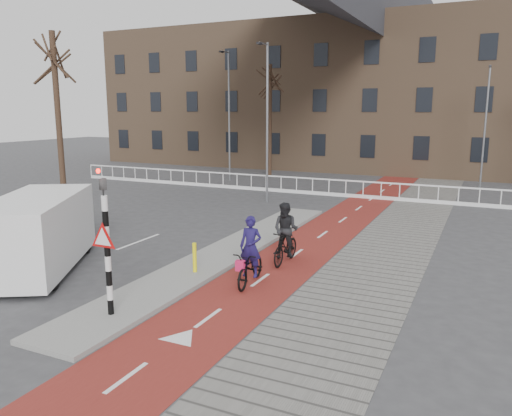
% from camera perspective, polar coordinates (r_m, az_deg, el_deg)
% --- Properties ---
extents(ground, '(120.00, 120.00, 0.00)m').
position_cam_1_polar(ground, '(13.86, -8.78, -9.78)').
color(ground, '#38383A').
rests_on(ground, ground).
extents(bike_lane, '(2.50, 60.00, 0.01)m').
position_cam_1_polar(bike_lane, '(22.05, 9.20, -1.86)').
color(bike_lane, maroon).
rests_on(bike_lane, ground).
extents(sidewalk, '(3.00, 60.00, 0.01)m').
position_cam_1_polar(sidewalk, '(21.48, 16.40, -2.52)').
color(sidewalk, slate).
rests_on(sidewalk, ground).
extents(curb_island, '(1.80, 16.00, 0.12)m').
position_cam_1_polar(curb_island, '(17.43, -3.36, -5.05)').
color(curb_island, gray).
rests_on(curb_island, ground).
extents(traffic_signal, '(0.80, 0.80, 3.68)m').
position_cam_1_polar(traffic_signal, '(12.10, -16.77, -3.36)').
color(traffic_signal, black).
rests_on(traffic_signal, curb_island).
extents(bollard, '(0.12, 0.12, 0.90)m').
position_cam_1_polar(bollard, '(15.14, -7.03, -5.63)').
color(bollard, '#F9EE0D').
rests_on(bollard, curb_island).
extents(cyclist_near, '(0.86, 1.97, 1.99)m').
position_cam_1_polar(cyclist_near, '(14.26, -0.62, -6.16)').
color(cyclist_near, black).
rests_on(cyclist_near, bike_lane).
extents(cyclist_far, '(0.86, 1.87, 2.00)m').
position_cam_1_polar(cyclist_far, '(16.16, 3.41, -3.50)').
color(cyclist_far, black).
rests_on(cyclist_far, bike_lane).
extents(van, '(4.55, 5.75, 2.32)m').
position_cam_1_polar(van, '(16.77, -23.75, -2.55)').
color(van, white).
rests_on(van, ground).
extents(railing, '(28.00, 0.10, 0.99)m').
position_cam_1_polar(railing, '(30.65, 1.15, 2.52)').
color(railing, silver).
rests_on(railing, ground).
extents(townhouse_row, '(46.00, 10.00, 15.90)m').
position_cam_1_polar(townhouse_row, '(44.01, 11.93, 14.73)').
color(townhouse_row, '#7F6047').
rests_on(townhouse_row, ground).
extents(tree_left, '(0.29, 0.29, 8.62)m').
position_cam_1_polar(tree_left, '(26.72, -21.63, 9.10)').
color(tree_left, black).
rests_on(tree_left, ground).
extents(tree_mid, '(0.26, 0.26, 8.14)m').
position_cam_1_polar(tree_mid, '(37.33, 1.62, 9.88)').
color(tree_mid, black).
rests_on(tree_mid, ground).
extents(streetlight_near, '(0.12, 0.12, 8.27)m').
position_cam_1_polar(streetlight_near, '(26.55, 1.29, 9.48)').
color(streetlight_near, slate).
rests_on(streetlight_near, ground).
extents(streetlight_left, '(0.12, 0.12, 8.78)m').
position_cam_1_polar(streetlight_left, '(34.89, -3.09, 10.30)').
color(streetlight_left, slate).
rests_on(streetlight_left, ground).
extents(streetlight_right, '(0.12, 0.12, 7.56)m').
position_cam_1_polar(streetlight_right, '(34.24, 24.70, 8.27)').
color(streetlight_right, slate).
rests_on(streetlight_right, ground).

